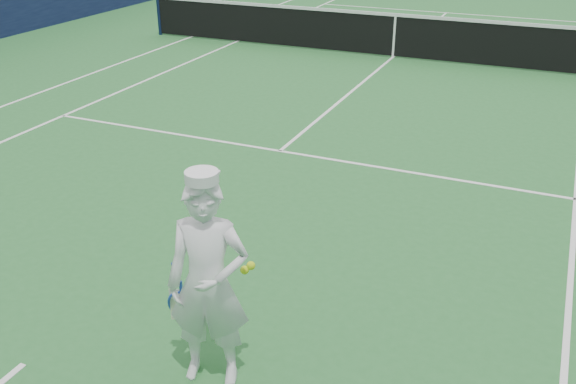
% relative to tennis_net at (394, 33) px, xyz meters
% --- Properties ---
extents(ground, '(80.00, 80.00, 0.00)m').
position_rel_tennis_net_xyz_m(ground, '(0.00, 0.00, -0.55)').
color(ground, '#286A30').
rests_on(ground, ground).
extents(court_markings, '(11.03, 23.83, 0.01)m').
position_rel_tennis_net_xyz_m(court_markings, '(0.00, 0.00, -0.55)').
color(court_markings, white).
rests_on(court_markings, ground).
extents(tennis_net, '(12.88, 0.09, 1.07)m').
position_rel_tennis_net_xyz_m(tennis_net, '(0.00, 0.00, 0.00)').
color(tennis_net, '#141E4C').
rests_on(tennis_net, ground).
extents(tennis_player, '(0.84, 0.57, 1.80)m').
position_rel_tennis_net_xyz_m(tennis_player, '(1.51, -11.05, 0.32)').
color(tennis_player, white).
rests_on(tennis_player, ground).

